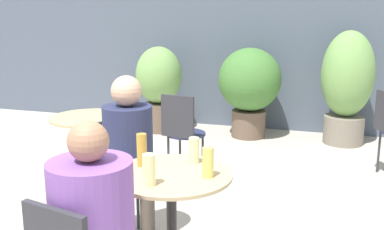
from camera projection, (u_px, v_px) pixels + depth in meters
name	position (u px, v px, depth m)	size (l,w,h in m)	color
storefront_wall	(254.00, 22.00, 6.20)	(10.00, 0.06, 3.00)	#4C5666
cafe_table_near	(171.00, 201.00, 2.58)	(0.70, 0.70, 0.74)	black
cafe_table_far	(91.00, 136.00, 3.96)	(0.69, 0.69, 0.74)	black
bistro_chair_0	(122.00, 168.00, 3.25)	(0.45, 0.45, 0.87)	#232847
bistro_chair_3	(182.00, 128.00, 4.36)	(0.40, 0.41, 0.87)	#232847
seated_person_0	(129.00, 147.00, 3.08)	(0.44, 0.43, 1.22)	brown
seated_person_1	(95.00, 224.00, 2.02)	(0.39, 0.42, 1.18)	brown
beer_glass_0	(149.00, 170.00, 2.34)	(0.07, 0.07, 0.17)	beige
beer_glass_1	(208.00, 162.00, 2.46)	(0.06, 0.06, 0.17)	#DBC65B
beer_glass_2	(194.00, 150.00, 2.69)	(0.06, 0.06, 0.16)	beige
beer_glass_3	(142.00, 150.00, 2.64)	(0.06, 0.06, 0.20)	#B28433
potted_plant_0	(159.00, 84.00, 6.20)	(0.63, 0.63, 1.18)	brown
potted_plant_1	(250.00, 85.00, 5.89)	(0.82, 0.82, 1.19)	brown
potted_plant_2	(347.00, 83.00, 5.57)	(0.64, 0.64, 1.42)	slate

